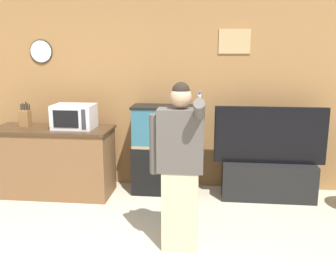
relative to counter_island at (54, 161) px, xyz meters
name	(u,v)px	position (x,y,z in m)	size (l,w,h in m)	color
wall_back_paneled	(158,95)	(1.34, 0.55, 0.84)	(10.00, 0.08, 2.60)	olive
counter_island	(54,161)	(0.00, 0.00, 0.00)	(1.58, 0.65, 0.92)	brown
microwave	(74,116)	(0.31, 0.01, 0.61)	(0.53, 0.38, 0.31)	silver
knife_block	(25,118)	(-0.39, 0.06, 0.57)	(0.13, 0.12, 0.33)	brown
aquarium_on_stand	(165,150)	(1.48, 0.23, 0.14)	(0.88, 0.41, 1.20)	black
tv_on_stand	(268,172)	(2.85, 0.14, -0.09)	(1.43, 0.40, 1.22)	black
person_standing	(179,165)	(1.79, -1.25, 0.40)	(0.52, 0.39, 1.65)	#BCAD89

